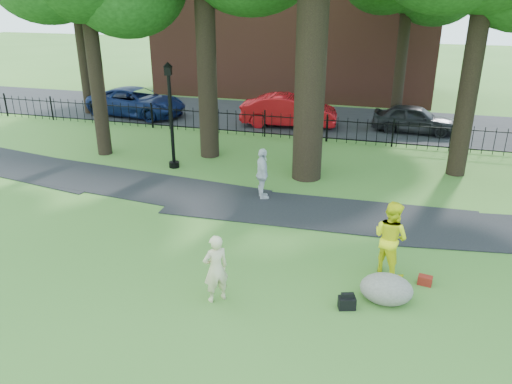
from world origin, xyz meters
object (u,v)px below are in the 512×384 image
(woman, at_px, (216,269))
(man, at_px, (391,238))
(boulder, at_px, (387,287))
(red_sedan, at_px, (289,111))
(lamppost, at_px, (171,118))

(woman, relative_size, man, 0.86)
(boulder, relative_size, red_sedan, 0.24)
(red_sedan, bearing_deg, man, -163.13)
(boulder, bearing_deg, man, 90.78)
(boulder, distance_m, lamppost, 11.31)
(boulder, height_order, lamppost, lamppost)
(woman, height_order, lamppost, lamppost)
(lamppost, distance_m, red_sedan, 8.27)
(man, relative_size, boulder, 1.61)
(woman, xyz_separation_m, lamppost, (-4.84, 8.22, 1.21))
(woman, xyz_separation_m, boulder, (3.76, 1.07, -0.48))
(man, xyz_separation_m, boulder, (0.02, -1.30, -0.62))
(lamppost, bearing_deg, red_sedan, 56.51)
(woman, distance_m, man, 4.43)
(man, distance_m, boulder, 1.44)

